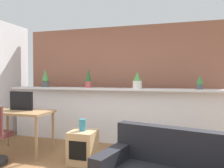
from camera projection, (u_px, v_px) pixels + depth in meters
The scene contains 11 objects.
divider_wall at pixel (115, 116), 4.56m from camera, with size 4.65×0.16×1.09m, color silver.
plant_shelf at pixel (114, 89), 4.51m from camera, with size 4.65×0.37×0.04m, color silver.
brick_wall_behind at pixel (122, 81), 5.12m from camera, with size 4.65×0.10×2.50m, color #935B47.
potted_plant_0 at pixel (45, 79), 4.99m from camera, with size 0.16×0.16×0.41m.
potted_plant_1 at pixel (88, 78), 4.70m from camera, with size 0.12×0.12×0.40m.
potted_plant_2 at pixel (137, 80), 4.34m from camera, with size 0.18×0.18×0.32m.
potted_plant_3 at pixel (200, 82), 4.05m from camera, with size 0.13×0.13×0.26m.
desk at pixel (20, 116), 3.95m from camera, with size 1.10×0.60×0.75m.
tv_monitor at pixel (21, 101), 4.04m from camera, with size 0.46×0.04×0.34m, color black.
side_cube_shelf at pixel (83, 147), 3.50m from camera, with size 0.40×0.41×0.50m.
vase_on_shelf at pixel (83, 125), 3.52m from camera, with size 0.11×0.11×0.18m, color teal.
Camera 1 is at (1.22, -2.37, 1.34)m, focal length 35.78 mm.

